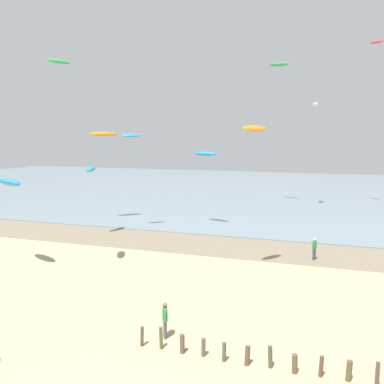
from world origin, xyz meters
The scene contains 15 objects.
wet_sand_strip centered at (0.00, 23.99, 0.00)m, with size 120.00×6.59×0.01m, color #84755B.
sea centered at (0.00, 62.29, 0.05)m, with size 160.00×70.00×0.10m, color gray.
groyne_mid centered at (6.80, 6.44, 0.43)m, with size 15.66×0.38×1.03m.
person_nearest_camera centered at (-0.49, 7.49, 0.92)m, with size 0.36×0.52×1.71m.
person_by_waterline centered at (5.78, 22.39, 0.92)m, with size 0.34×0.53×1.71m.
kite_aloft_1 centered at (-11.65, 26.82, 9.45)m, with size 1.86×0.60×0.30m, color #2384D1.
kite_aloft_2 centered at (-5.35, 30.81, 7.60)m, with size 2.61×0.84×0.42m, color #2384D1.
kite_aloft_3 centered at (1.81, 17.74, 9.88)m, with size 2.11×0.68×0.34m, color orange.
kite_aloft_6 centered at (0.08, 45.74, 18.44)m, with size 2.47×0.79×0.40m, color green.
kite_aloft_7 centered at (4.80, 45.33, 13.34)m, with size 2.30×0.74×0.37m, color white.
kite_aloft_8 centered at (-14.59, 13.68, 6.20)m, with size 3.01×0.96×0.48m, color #2384D1.
kite_aloft_9 centered at (-14.70, 20.08, 15.41)m, with size 2.11×0.68×0.34m, color green.
kite_aloft_10 centered at (11.71, 47.79, 20.87)m, with size 1.83×0.59×0.29m, color red.
kite_aloft_11 centered at (-9.48, 15.98, 7.05)m, with size 2.03×0.65×0.33m, color #2384D1.
kite_aloft_12 centered at (-16.42, 29.82, 9.59)m, with size 2.93×0.94×0.47m, color orange.
Camera 1 is at (6.36, -9.44, 9.41)m, focal length 38.50 mm.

